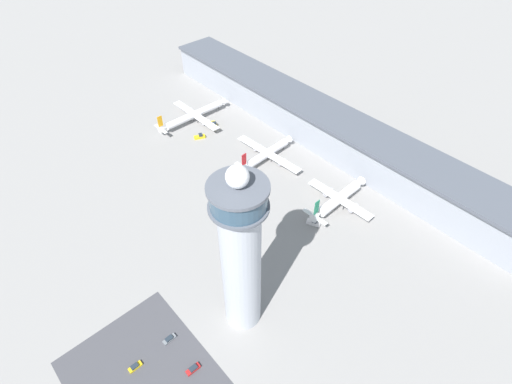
{
  "coord_description": "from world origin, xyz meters",
  "views": [
    {
      "loc": [
        110.84,
        -74.46,
        128.22
      ],
      "look_at": [
        15.28,
        11.0,
        7.81
      ],
      "focal_mm": 28.0,
      "sensor_mm": 36.0,
      "label": 1
    }
  ],
  "objects_px": {
    "service_truck_catering": "(200,137)",
    "car_red_hatchback": "(169,339)",
    "airplane_gate_alpha": "(194,115)",
    "service_truck_baggage": "(314,222)",
    "airplane_gate_bravo": "(267,153)",
    "car_yellow_taxi": "(193,369)",
    "car_maroon_suv": "(135,367)",
    "control_tower": "(241,256)",
    "service_truck_fuel": "(214,125)",
    "airplane_gate_charlie": "(339,199)"
  },
  "relations": [
    {
      "from": "service_truck_fuel",
      "to": "car_yellow_taxi",
      "type": "bearing_deg",
      "value": -40.16
    },
    {
      "from": "airplane_gate_bravo",
      "to": "service_truck_catering",
      "type": "bearing_deg",
      "value": -159.08
    },
    {
      "from": "control_tower",
      "to": "service_truck_catering",
      "type": "distance_m",
      "value": 114.62
    },
    {
      "from": "airplane_gate_alpha",
      "to": "airplane_gate_charlie",
      "type": "height_order",
      "value": "airplane_gate_charlie"
    },
    {
      "from": "airplane_gate_charlie",
      "to": "service_truck_baggage",
      "type": "distance_m",
      "value": 16.57
    },
    {
      "from": "airplane_gate_charlie",
      "to": "car_maroon_suv",
      "type": "xyz_separation_m",
      "value": [
        3.88,
        -104.72,
        -4.18
      ]
    },
    {
      "from": "service_truck_catering",
      "to": "service_truck_baggage",
      "type": "distance_m",
      "value": 84.67
    },
    {
      "from": "control_tower",
      "to": "airplane_gate_bravo",
      "type": "bearing_deg",
      "value": 131.5
    },
    {
      "from": "service_truck_catering",
      "to": "car_red_hatchback",
      "type": "distance_m",
      "value": 116.27
    },
    {
      "from": "service_truck_catering",
      "to": "car_yellow_taxi",
      "type": "xyz_separation_m",
      "value": [
        101.31,
        -76.04,
        -0.31
      ]
    },
    {
      "from": "airplane_gate_bravo",
      "to": "car_maroon_suv",
      "type": "height_order",
      "value": "airplane_gate_bravo"
    },
    {
      "from": "airplane_gate_bravo",
      "to": "car_red_hatchback",
      "type": "relative_size",
      "value": 8.96
    },
    {
      "from": "car_maroon_suv",
      "to": "service_truck_fuel",
      "type": "bearing_deg",
      "value": 132.08
    },
    {
      "from": "car_maroon_suv",
      "to": "service_truck_catering",
      "type": "bearing_deg",
      "value": 134.66
    },
    {
      "from": "service_truck_fuel",
      "to": "car_maroon_suv",
      "type": "xyz_separation_m",
      "value": [
        92.28,
        -102.19,
        -0.51
      ]
    },
    {
      "from": "airplane_gate_bravo",
      "to": "airplane_gate_charlie",
      "type": "height_order",
      "value": "airplane_gate_charlie"
    },
    {
      "from": "service_truck_fuel",
      "to": "service_truck_baggage",
      "type": "relative_size",
      "value": 1.07
    },
    {
      "from": "service_truck_fuel",
      "to": "airplane_gate_charlie",
      "type": "bearing_deg",
      "value": 1.64
    },
    {
      "from": "service_truck_baggage",
      "to": "car_red_hatchback",
      "type": "bearing_deg",
      "value": -87.62
    },
    {
      "from": "service_truck_baggage",
      "to": "car_red_hatchback",
      "type": "distance_m",
      "value": 75.39
    },
    {
      "from": "service_truck_catering",
      "to": "airplane_gate_alpha",
      "type": "bearing_deg",
      "value": 153.91
    },
    {
      "from": "service_truck_catering",
      "to": "car_red_hatchback",
      "type": "xyz_separation_m",
      "value": [
        87.8,
        -76.23,
        -0.3
      ]
    },
    {
      "from": "airplane_gate_charlie",
      "to": "car_red_hatchback",
      "type": "distance_m",
      "value": 91.64
    },
    {
      "from": "airplane_gate_bravo",
      "to": "service_truck_fuel",
      "type": "bearing_deg",
      "value": -177.34
    },
    {
      "from": "airplane_gate_alpha",
      "to": "car_red_hatchback",
      "type": "distance_m",
      "value": 133.29
    },
    {
      "from": "airplane_gate_charlie",
      "to": "car_yellow_taxi",
      "type": "height_order",
      "value": "airplane_gate_charlie"
    },
    {
      "from": "airplane_gate_alpha",
      "to": "control_tower",
      "type": "bearing_deg",
      "value": -27.71
    },
    {
      "from": "airplane_gate_bravo",
      "to": "car_maroon_suv",
      "type": "xyz_separation_m",
      "value": [
        49.92,
        -104.16,
        -3.34
      ]
    },
    {
      "from": "car_maroon_suv",
      "to": "car_yellow_taxi",
      "type": "bearing_deg",
      "value": 46.07
    },
    {
      "from": "airplane_gate_bravo",
      "to": "car_yellow_taxi",
      "type": "xyz_separation_m",
      "value": [
        62.84,
        -90.75,
        -3.33
      ]
    },
    {
      "from": "service_truck_fuel",
      "to": "car_maroon_suv",
      "type": "bearing_deg",
      "value": -47.92
    },
    {
      "from": "airplane_gate_bravo",
      "to": "service_truck_catering",
      "type": "xyz_separation_m",
      "value": [
        -38.47,
        -14.7,
        -3.02
      ]
    },
    {
      "from": "car_red_hatchback",
      "to": "car_maroon_suv",
      "type": "xyz_separation_m",
      "value": [
        0.59,
        -13.23,
        -0.02
      ]
    },
    {
      "from": "airplane_gate_alpha",
      "to": "service_truck_catering",
      "type": "xyz_separation_m",
      "value": [
        15.69,
        -7.69,
        -3.24
      ]
    },
    {
      "from": "airplane_gate_bravo",
      "to": "service_truck_catering",
      "type": "distance_m",
      "value": 41.29
    },
    {
      "from": "control_tower",
      "to": "car_yellow_taxi",
      "type": "height_order",
      "value": "control_tower"
    },
    {
      "from": "airplane_gate_alpha",
      "to": "service_truck_baggage",
      "type": "relative_size",
      "value": 7.17
    },
    {
      "from": "airplane_gate_alpha",
      "to": "airplane_gate_charlie",
      "type": "relative_size",
      "value": 1.3
    },
    {
      "from": "control_tower",
      "to": "airplane_gate_alpha",
      "type": "bearing_deg",
      "value": 152.29
    },
    {
      "from": "airplane_gate_charlie",
      "to": "car_maroon_suv",
      "type": "bearing_deg",
      "value": -87.88
    },
    {
      "from": "airplane_gate_alpha",
      "to": "car_red_hatchback",
      "type": "xyz_separation_m",
      "value": [
        103.49,
        -83.91,
        -3.55
      ]
    },
    {
      "from": "service_truck_fuel",
      "to": "car_yellow_taxi",
      "type": "height_order",
      "value": "service_truck_fuel"
    },
    {
      "from": "service_truck_catering",
      "to": "service_truck_fuel",
      "type": "relative_size",
      "value": 0.96
    },
    {
      "from": "airplane_gate_alpha",
      "to": "service_truck_baggage",
      "type": "xyz_separation_m",
      "value": [
        100.36,
        -8.59,
        -3.01
      ]
    },
    {
      "from": "airplane_gate_charlie",
      "to": "service_truck_fuel",
      "type": "xyz_separation_m",
      "value": [
        -88.4,
        -2.53,
        -3.67
      ]
    },
    {
      "from": "service_truck_baggage",
      "to": "car_maroon_suv",
      "type": "xyz_separation_m",
      "value": [
        3.72,
        -88.55,
        -0.55
      ]
    },
    {
      "from": "control_tower",
      "to": "service_truck_fuel",
      "type": "xyz_separation_m",
      "value": [
        -100.97,
        64.28,
        -32.32
      ]
    },
    {
      "from": "car_maroon_suv",
      "to": "car_yellow_taxi",
      "type": "xyz_separation_m",
      "value": [
        12.92,
        13.41,
        0.01
      ]
    },
    {
      "from": "airplane_gate_bravo",
      "to": "service_truck_baggage",
      "type": "height_order",
      "value": "airplane_gate_bravo"
    },
    {
      "from": "airplane_gate_alpha",
      "to": "service_truck_catering",
      "type": "height_order",
      "value": "airplane_gate_alpha"
    }
  ]
}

